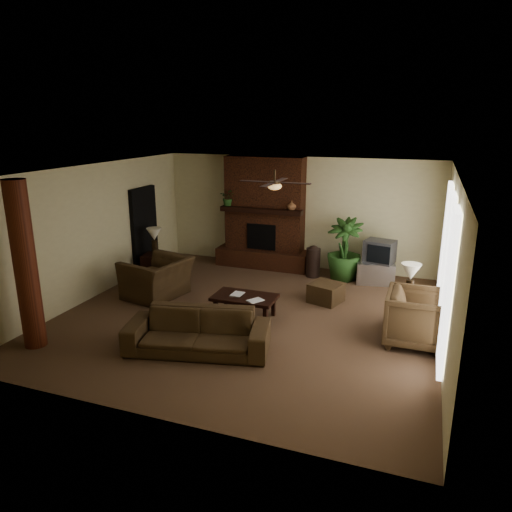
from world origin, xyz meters
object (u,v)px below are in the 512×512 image
at_px(sofa, 198,325).
at_px(coffee_table, 245,299).
at_px(lamp_right, 411,274).
at_px(floor_vase, 313,259).
at_px(lamp_left, 154,236).
at_px(armchair_left, 157,272).
at_px(tv_stand, 375,273).
at_px(side_table_right, 408,311).
at_px(armchair_right, 418,316).
at_px(log_column, 25,266).
at_px(ottoman, 326,293).
at_px(floor_plant, 343,263).
at_px(side_table_left, 154,265).

relative_size(sofa, coffee_table, 1.94).
distance_m(coffee_table, lamp_right, 3.09).
xyz_separation_m(floor_vase, lamp_left, (-3.58, -1.29, 0.57)).
distance_m(armchair_left, tv_stand, 4.97).
relative_size(tv_stand, side_table_right, 1.55).
height_order(armchair_right, side_table_right, armchair_right).
relative_size(armchair_right, floor_vase, 1.34).
bearing_deg(armchair_left, log_column, -3.81).
height_order(log_column, sofa, log_column).
bearing_deg(ottoman, floor_vase, 112.70).
relative_size(coffee_table, lamp_right, 1.85).
height_order(coffee_table, floor_plant, floor_plant).
distance_m(armchair_left, lamp_left, 1.48).
bearing_deg(side_table_right, floor_plant, 125.14).
distance_m(log_column, floor_vase, 6.36).
bearing_deg(armchair_left, coffee_table, 91.18).
bearing_deg(ottoman, lamp_left, 176.48).
bearing_deg(armchair_left, floor_plant, 136.79).
xyz_separation_m(lamp_left, side_table_right, (5.89, -0.92, -0.73)).
distance_m(armchair_right, ottoman, 2.33).
bearing_deg(armchair_right, sofa, 114.06).
height_order(armchair_left, lamp_right, lamp_right).
height_order(armchair_right, lamp_right, lamp_right).
bearing_deg(log_column, side_table_right, 26.91).
relative_size(tv_stand, side_table_left, 1.55).
xyz_separation_m(floor_plant, side_table_left, (-4.34, -1.36, -0.14)).
relative_size(coffee_table, ottoman, 2.00).
xyz_separation_m(log_column, armchair_left, (0.74, 2.71, -0.84)).
xyz_separation_m(coffee_table, floor_vase, (0.66, 2.86, 0.06)).
xyz_separation_m(log_column, floor_vase, (3.56, 5.18, -0.97)).
xyz_separation_m(armchair_left, tv_stand, (4.29, 2.48, -0.31)).
height_order(coffee_table, tv_stand, tv_stand).
height_order(tv_stand, floor_plant, floor_plant).
height_order(ottoman, floor_plant, floor_plant).
height_order(armchair_right, side_table_left, armchair_right).
xyz_separation_m(sofa, ottoman, (1.52, 2.88, -0.25)).
height_order(armchair_left, side_table_left, armchair_left).
bearing_deg(armchair_left, lamp_left, -135.76).
height_order(armchair_right, floor_vase, armchair_right).
bearing_deg(tv_stand, coffee_table, -135.83).
xyz_separation_m(lamp_left, lamp_right, (5.88, -0.95, 0.00)).
height_order(log_column, side_table_left, log_column).
bearing_deg(side_table_left, lamp_left, 39.32).
bearing_deg(side_table_right, tv_stand, 110.54).
relative_size(armchair_left, side_table_left, 2.33).
relative_size(floor_plant, lamp_right, 2.26).
height_order(coffee_table, lamp_left, lamp_left).
distance_m(log_column, lamp_left, 3.92).
height_order(ottoman, tv_stand, tv_stand).
bearing_deg(side_table_right, armchair_right, -76.66).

